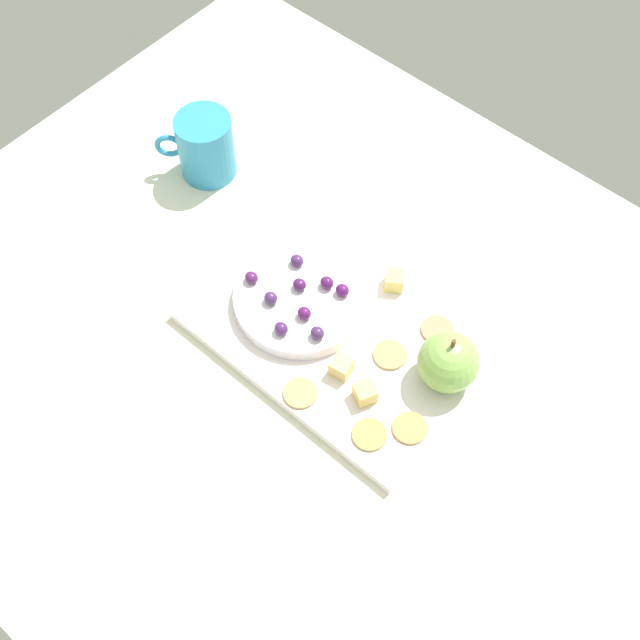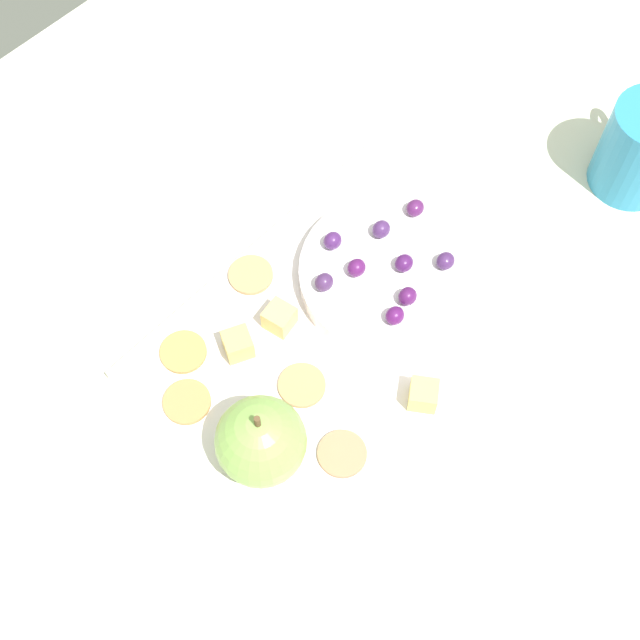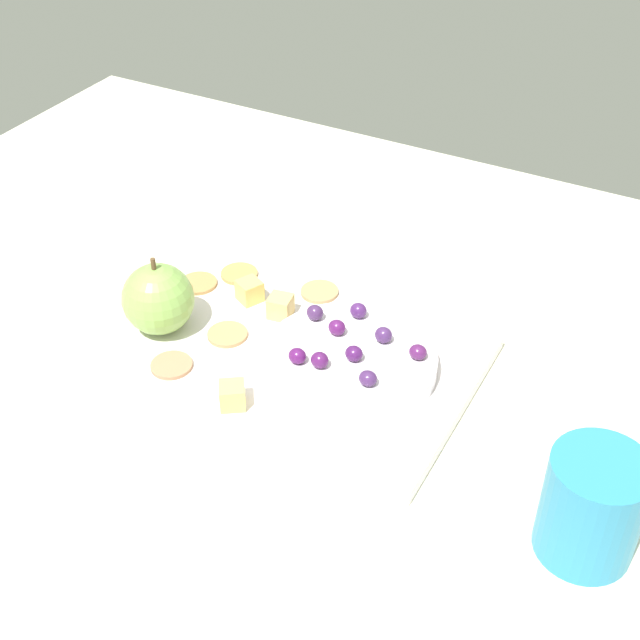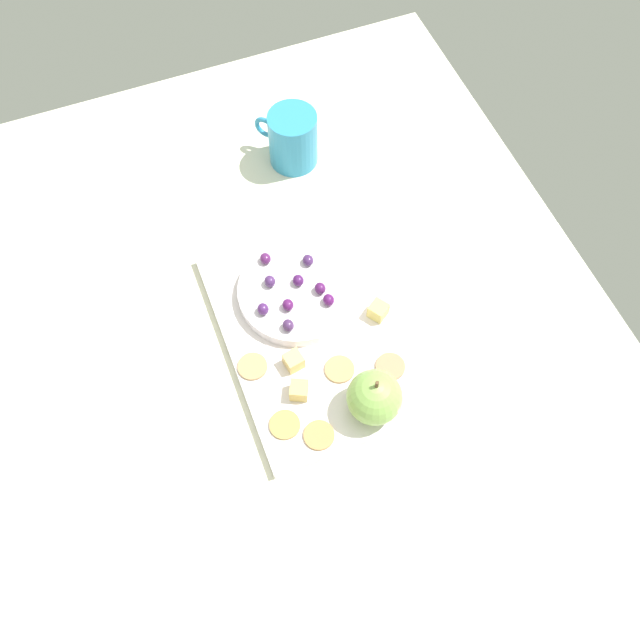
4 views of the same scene
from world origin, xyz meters
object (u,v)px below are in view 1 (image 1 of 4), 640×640
Objects in this scene: cheese_cube_2 at (394,281)px; cracker_1 at (369,435)px; serving_dish at (301,298)px; grape_5 at (281,329)px; platter at (338,334)px; grape_0 at (317,333)px; cup at (205,146)px; grape_2 at (342,290)px; grape_6 at (304,313)px; grape_1 at (299,285)px; cheese_cube_0 at (365,393)px; apple_whole at (448,362)px; cheese_cube_1 at (341,367)px; grape_3 at (272,297)px; cracker_4 at (410,428)px; cracker_0 at (300,393)px; grape_8 at (327,283)px; cracker_3 at (390,355)px; cracker_2 at (437,330)px; grape_4 at (297,261)px; grape_7 at (251,278)px.

cheese_cube_2 is 0.57× the size of cracker_1.
cracker_1 is (18.19, -8.52, -0.75)cm from serving_dish.
platter is at bearing 52.53° from grape_5.
cup is at bearing 158.60° from grape_0.
grape_2 and grape_5 have the same top height.
grape_1 is at bearing 139.76° from grape_6.
cheese_cube_0 is 12.54cm from grape_6.
cheese_cube_0 is at bearing -19.34° from serving_dish.
cheese_cube_1 is (-9.82, -7.66, -2.51)cm from apple_whole.
grape_2 is 8.85cm from grape_3.
cheese_cube_2 is 0.57× the size of cracker_4.
cracker_0 is 2.36× the size of grape_8.
cracker_3 is (-1.28, 6.44, -0.99)cm from cheese_cube_0.
grape_6 is at bearing -103.15° from grape_2.
cracker_2 and cracker_3 have the same top height.
grape_0 is 7.49cm from grape_8.
cheese_cube_1 is 5.03cm from grape_0.
cracker_3 is at bearing -11.04° from cup.
cracker_0 is 0.43× the size of cup.
cracker_0 is at bearing -111.41° from cracker_2.
grape_4 is 5.14cm from grape_8.
cracker_2 is 2.36× the size of grape_4.
cheese_cube_2 is at bearing 120.87° from cracker_1.
grape_2 is (-14.31, 11.95, 2.48)cm from cracker_1.
grape_0 is 1.00× the size of grape_8.
cup is at bearing 165.33° from grape_4.
grape_6 reaches higher than cheese_cube_2.
cheese_cube_1 is 1.00× the size of cheese_cube_2.
serving_dish is at bearing 108.46° from grape_5.
grape_0 and grape_2 have the same top height.
grape_6 reaches higher than cracker_0.
platter is 10.74cm from grape_4.
grape_4 and grape_7 have the same top height.
grape_7 is (-19.39, -3.91, 2.44)cm from cracker_3.
grape_3 is (-10.62, 6.61, 2.53)cm from cracker_0.
grape_8 is at bearing 171.74° from cracker_3.
cracker_1 is (3.53, -3.38, -0.99)cm from cheese_cube_0.
cracker_2 is 24.16cm from grape_7.
grape_6 is (-7.78, 2.08, 1.52)cm from cheese_cube_1.
cheese_cube_1 is 11.42cm from grape_8.
cracker_4 is at bearing -4.62° from grape_7.
cup is (-45.92, 5.58, -0.49)cm from apple_whole.
cheese_cube_1 is 1.35× the size of grape_3.
platter is 10.07cm from cheese_cube_2.
grape_5 is at bearing -32.92° from grape_3.
cracker_1 is at bearing -14.83° from grape_3.
cheese_cube_2 is 0.25× the size of cup.
grape_1 is 26.43cm from cup.
platter is 10.03cm from cheese_cube_0.
grape_7 is at bearing -30.30° from cup.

